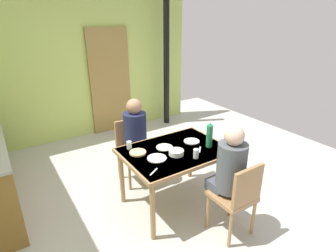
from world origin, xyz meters
TOP-DOWN VIEW (x-y plane):
  - ground_plane at (0.00, 0.00)m, footprint 6.79×6.79m
  - wall_back at (0.00, 2.61)m, footprint 4.40×0.10m
  - door_wooden at (0.48, 2.53)m, footprint 0.80×0.05m
  - stove_pipe_column at (1.61, 2.26)m, footprint 0.12×0.12m
  - dining_table at (0.17, -0.12)m, footprint 1.20×0.89m
  - chair_near_diner at (0.40, -0.92)m, footprint 0.40×0.40m
  - chair_far_diner at (-0.00, 0.67)m, footprint 0.40×0.40m
  - person_near_diner at (0.40, -0.78)m, footprint 0.30×0.37m
  - person_far_diner at (-0.00, 0.54)m, footprint 0.30×0.37m
  - water_bottle_green_near at (0.56, -0.27)m, footprint 0.07×0.07m
  - serving_bowl_center at (0.12, -0.23)m, footprint 0.17×0.17m
  - dinner_plate_near_left at (-0.11, -0.19)m, footprint 0.21×0.21m
  - dinner_plate_near_right at (0.47, -0.05)m, footprint 0.19×0.19m
  - dinner_plate_far_center at (0.10, -0.01)m, footprint 0.20×0.20m
  - drinking_glass_by_near_diner at (0.26, -0.41)m, footprint 0.06×0.06m
  - drinking_glass_by_far_diner at (-0.26, 0.19)m, footprint 0.06×0.06m
  - bread_plate_sliced at (-0.23, 0.04)m, footprint 0.19×0.19m
  - cutlery_knife_near at (-0.28, -0.40)m, footprint 0.14×0.09m
  - cutlery_fork_near at (0.42, -0.28)m, footprint 0.11×0.12m

SIDE VIEW (x-z plane):
  - ground_plane at x=0.00m, z-range 0.00..0.00m
  - chair_near_diner at x=0.40m, z-range 0.06..0.93m
  - chair_far_diner at x=0.00m, z-range 0.06..0.93m
  - dining_table at x=0.17m, z-range 0.29..1.03m
  - cutlery_knife_near at x=-0.28m, z-range 0.74..0.75m
  - cutlery_fork_near at x=0.42m, z-range 0.74..0.75m
  - dinner_plate_near_left at x=-0.11m, z-range 0.74..0.75m
  - dinner_plate_near_right at x=0.47m, z-range 0.74..0.75m
  - dinner_plate_far_center at x=0.10m, z-range 0.74..0.75m
  - bread_plate_sliced at x=-0.23m, z-range 0.74..0.76m
  - serving_bowl_center at x=0.12m, z-range 0.74..0.80m
  - person_near_diner at x=0.40m, z-range 0.40..1.17m
  - person_far_diner at x=0.00m, z-range 0.40..1.17m
  - drinking_glass_by_far_diner at x=-0.26m, z-range 0.74..0.84m
  - drinking_glass_by_near_diner at x=0.26m, z-range 0.74..0.85m
  - water_bottle_green_near at x=0.56m, z-range 0.73..1.04m
  - door_wooden at x=0.48m, z-range 0.00..2.00m
  - wall_back at x=0.00m, z-range 0.00..2.65m
  - stove_pipe_column at x=1.61m, z-range 0.00..2.65m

